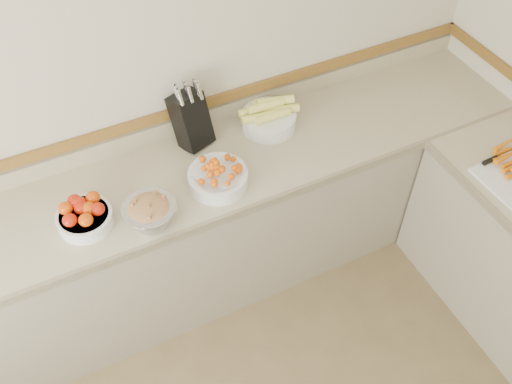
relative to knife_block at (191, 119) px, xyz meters
name	(u,v)px	position (x,y,z in m)	size (l,w,h in m)	color
back_wall	(129,83)	(-0.25, 0.10, 0.24)	(4.00, 4.00, 0.00)	beige
counter_back	(173,239)	(-0.25, -0.22, -0.60)	(4.00, 0.65, 1.08)	tan
knife_block	(191,119)	(0.00, 0.00, 0.00)	(0.21, 0.23, 0.39)	black
tomato_bowl	(84,215)	(-0.65, -0.30, -0.10)	(0.26, 0.26, 0.13)	white
cherry_tomato_bowl	(218,177)	(0.00, -0.34, -0.10)	(0.30, 0.30, 0.15)	white
corn_bowl	(269,117)	(0.41, -0.07, -0.09)	(0.33, 0.29, 0.17)	white
rhubarb_bowl	(150,213)	(-0.38, -0.43, -0.08)	(0.25, 0.25, 0.14)	#B2B2BA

